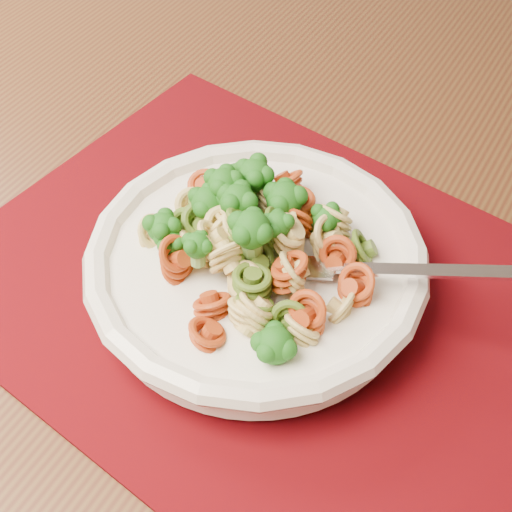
# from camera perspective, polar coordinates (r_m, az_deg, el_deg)

# --- Properties ---
(dining_table) EXTENTS (1.57, 1.21, 0.73)m
(dining_table) POSITION_cam_1_polar(r_m,az_deg,el_deg) (0.71, 9.06, -1.04)
(dining_table) COLOR #503216
(dining_table) RESTS_ON ground
(placemat) EXTENTS (0.57, 0.51, 0.00)m
(placemat) POSITION_cam_1_polar(r_m,az_deg,el_deg) (0.56, 0.66, -2.66)
(placemat) COLOR #540403
(placemat) RESTS_ON dining_table
(pasta_bowl) EXTENTS (0.26, 0.26, 0.05)m
(pasta_bowl) POSITION_cam_1_polar(r_m,az_deg,el_deg) (0.54, -0.00, -0.72)
(pasta_bowl) COLOR white
(pasta_bowl) RESTS_ON placemat
(pasta_broccoli_heap) EXTENTS (0.22, 0.22, 0.06)m
(pasta_broccoli_heap) POSITION_cam_1_polar(r_m,az_deg,el_deg) (0.53, 0.00, 0.43)
(pasta_broccoli_heap) COLOR #D7BD6A
(pasta_broccoli_heap) RESTS_ON pasta_bowl
(fork) EXTENTS (0.18, 0.03, 0.08)m
(fork) POSITION_cam_1_polar(r_m,az_deg,el_deg) (0.52, 5.12, -0.96)
(fork) COLOR silver
(fork) RESTS_ON pasta_bowl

